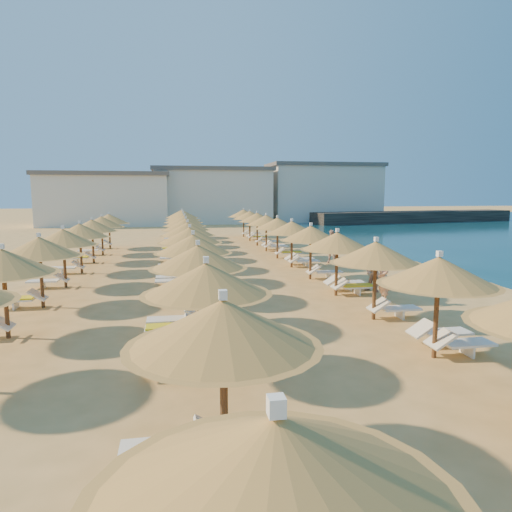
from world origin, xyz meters
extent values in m
plane|color=#E5AE64|center=(0.00, 0.00, 0.00)|extent=(220.00, 220.00, 0.00)
cube|color=black|center=(28.54, 42.43, 0.75)|extent=(30.25, 8.94, 1.50)
cube|color=beige|center=(-12.15, 44.06, 3.00)|extent=(15.00, 8.00, 6.00)
cube|color=#59514C|center=(-12.15, 44.06, 6.25)|extent=(15.60, 8.48, 0.50)
cube|color=beige|center=(1.20, 46.33, 3.40)|extent=(15.00, 8.00, 6.80)
cube|color=#59514C|center=(1.20, 46.33, 7.05)|extent=(15.60, 8.48, 0.50)
cube|color=beige|center=(17.18, 47.85, 3.80)|extent=(15.00, 8.00, 7.60)
cube|color=#59514C|center=(17.18, 47.85, 7.85)|extent=(15.60, 8.48, 0.50)
cylinder|color=brown|center=(2.35, -5.43, 1.04)|extent=(0.12, 0.12, 2.07)
cone|color=brown|center=(2.35, -5.43, 2.17)|extent=(2.69, 2.69, 0.69)
cone|color=brown|center=(2.35, -5.43, 1.88)|extent=(2.91, 2.91, 0.12)
cube|color=white|center=(2.35, -5.43, 2.58)|extent=(0.12, 0.12, 0.14)
cylinder|color=brown|center=(2.35, -1.95, 1.04)|extent=(0.12, 0.12, 2.07)
cone|color=brown|center=(2.35, -1.95, 2.17)|extent=(2.69, 2.69, 0.69)
cone|color=brown|center=(2.35, -1.95, 1.88)|extent=(2.91, 2.91, 0.12)
cube|color=white|center=(2.35, -1.95, 2.58)|extent=(0.12, 0.12, 0.14)
cylinder|color=brown|center=(2.35, 1.53, 1.04)|extent=(0.12, 0.12, 2.07)
cone|color=brown|center=(2.35, 1.53, 2.17)|extent=(2.69, 2.69, 0.69)
cone|color=brown|center=(2.35, 1.53, 1.88)|extent=(2.91, 2.91, 0.12)
cube|color=white|center=(2.35, 1.53, 2.58)|extent=(0.12, 0.12, 0.14)
cylinder|color=brown|center=(2.35, 5.01, 1.04)|extent=(0.12, 0.12, 2.07)
cone|color=brown|center=(2.35, 5.01, 2.17)|extent=(2.69, 2.69, 0.69)
cone|color=brown|center=(2.35, 5.01, 1.88)|extent=(2.91, 2.91, 0.12)
cube|color=white|center=(2.35, 5.01, 2.58)|extent=(0.12, 0.12, 0.14)
cylinder|color=brown|center=(2.35, 8.48, 1.04)|extent=(0.12, 0.12, 2.07)
cone|color=brown|center=(2.35, 8.48, 2.17)|extent=(2.69, 2.69, 0.69)
cone|color=brown|center=(2.35, 8.48, 1.88)|extent=(2.91, 2.91, 0.12)
cube|color=white|center=(2.35, 8.48, 2.58)|extent=(0.12, 0.12, 0.14)
cylinder|color=brown|center=(2.35, 11.96, 1.04)|extent=(0.12, 0.12, 2.07)
cone|color=brown|center=(2.35, 11.96, 2.17)|extent=(2.69, 2.69, 0.69)
cone|color=brown|center=(2.35, 11.96, 1.88)|extent=(2.91, 2.91, 0.12)
cube|color=white|center=(2.35, 11.96, 2.58)|extent=(0.12, 0.12, 0.14)
cylinder|color=brown|center=(2.35, 15.44, 1.04)|extent=(0.12, 0.12, 2.07)
cone|color=brown|center=(2.35, 15.44, 2.17)|extent=(2.69, 2.69, 0.69)
cone|color=brown|center=(2.35, 15.44, 1.88)|extent=(2.91, 2.91, 0.12)
cube|color=white|center=(2.35, 15.44, 2.58)|extent=(0.12, 0.12, 0.14)
cylinder|color=brown|center=(2.35, 18.92, 1.04)|extent=(0.12, 0.12, 2.07)
cone|color=brown|center=(2.35, 18.92, 2.17)|extent=(2.69, 2.69, 0.69)
cone|color=brown|center=(2.35, 18.92, 1.88)|extent=(2.91, 2.91, 0.12)
cube|color=white|center=(2.35, 18.92, 2.58)|extent=(0.12, 0.12, 0.14)
cylinder|color=brown|center=(2.35, 22.39, 1.04)|extent=(0.12, 0.12, 2.07)
cone|color=brown|center=(2.35, 22.39, 2.17)|extent=(2.69, 2.69, 0.69)
cone|color=brown|center=(2.35, 22.39, 1.88)|extent=(2.91, 2.91, 0.12)
cube|color=white|center=(2.35, 22.39, 2.58)|extent=(0.12, 0.12, 0.14)
cylinder|color=brown|center=(2.35, 25.87, 1.04)|extent=(0.12, 0.12, 2.07)
cone|color=brown|center=(2.35, 25.87, 2.17)|extent=(2.69, 2.69, 0.69)
cone|color=brown|center=(2.35, 25.87, 1.88)|extent=(2.91, 2.91, 0.12)
cube|color=white|center=(2.35, 25.87, 2.58)|extent=(0.12, 0.12, 0.14)
cone|color=brown|center=(-3.20, -12.38, 2.17)|extent=(2.69, 2.69, 0.69)
cone|color=brown|center=(-3.20, -12.38, 1.88)|extent=(2.91, 2.91, 0.12)
cube|color=white|center=(-3.20, -12.38, 2.58)|extent=(0.12, 0.12, 0.14)
cylinder|color=brown|center=(-3.20, -8.90, 1.04)|extent=(0.12, 0.12, 2.07)
cone|color=brown|center=(-3.20, -8.90, 2.17)|extent=(2.69, 2.69, 0.69)
cone|color=brown|center=(-3.20, -8.90, 1.88)|extent=(2.91, 2.91, 0.12)
cube|color=white|center=(-3.20, -8.90, 2.58)|extent=(0.12, 0.12, 0.14)
cylinder|color=brown|center=(-3.20, -5.43, 1.04)|extent=(0.12, 0.12, 2.07)
cone|color=brown|center=(-3.20, -5.43, 2.17)|extent=(2.69, 2.69, 0.69)
cone|color=brown|center=(-3.20, -5.43, 1.88)|extent=(2.91, 2.91, 0.12)
cube|color=white|center=(-3.20, -5.43, 2.58)|extent=(0.12, 0.12, 0.14)
cylinder|color=brown|center=(-3.20, -1.95, 1.04)|extent=(0.12, 0.12, 2.07)
cone|color=brown|center=(-3.20, -1.95, 2.17)|extent=(2.69, 2.69, 0.69)
cone|color=brown|center=(-3.20, -1.95, 1.88)|extent=(2.91, 2.91, 0.12)
cube|color=white|center=(-3.20, -1.95, 2.58)|extent=(0.12, 0.12, 0.14)
cylinder|color=brown|center=(-3.20, 1.53, 1.04)|extent=(0.12, 0.12, 2.07)
cone|color=brown|center=(-3.20, 1.53, 2.17)|extent=(2.69, 2.69, 0.69)
cone|color=brown|center=(-3.20, 1.53, 1.88)|extent=(2.91, 2.91, 0.12)
cube|color=white|center=(-3.20, 1.53, 2.58)|extent=(0.12, 0.12, 0.14)
cylinder|color=brown|center=(-3.20, 5.01, 1.04)|extent=(0.12, 0.12, 2.07)
cone|color=brown|center=(-3.20, 5.01, 2.17)|extent=(2.69, 2.69, 0.69)
cone|color=brown|center=(-3.20, 5.01, 1.88)|extent=(2.91, 2.91, 0.12)
cube|color=white|center=(-3.20, 5.01, 2.58)|extent=(0.12, 0.12, 0.14)
cylinder|color=brown|center=(-3.20, 8.48, 1.04)|extent=(0.12, 0.12, 2.07)
cone|color=brown|center=(-3.20, 8.48, 2.17)|extent=(2.69, 2.69, 0.69)
cone|color=brown|center=(-3.20, 8.48, 1.88)|extent=(2.91, 2.91, 0.12)
cube|color=white|center=(-3.20, 8.48, 2.58)|extent=(0.12, 0.12, 0.14)
cylinder|color=brown|center=(-3.20, 11.96, 1.04)|extent=(0.12, 0.12, 2.07)
cone|color=brown|center=(-3.20, 11.96, 2.17)|extent=(2.69, 2.69, 0.69)
cone|color=brown|center=(-3.20, 11.96, 1.88)|extent=(2.91, 2.91, 0.12)
cube|color=white|center=(-3.20, 11.96, 2.58)|extent=(0.12, 0.12, 0.14)
cylinder|color=brown|center=(-3.20, 15.44, 1.04)|extent=(0.12, 0.12, 2.07)
cone|color=brown|center=(-3.20, 15.44, 2.17)|extent=(2.69, 2.69, 0.69)
cone|color=brown|center=(-3.20, 15.44, 1.88)|extent=(2.91, 2.91, 0.12)
cube|color=white|center=(-3.20, 15.44, 2.58)|extent=(0.12, 0.12, 0.14)
cylinder|color=brown|center=(-3.20, 18.92, 1.04)|extent=(0.12, 0.12, 2.07)
cone|color=brown|center=(-3.20, 18.92, 2.17)|extent=(2.69, 2.69, 0.69)
cone|color=brown|center=(-3.20, 18.92, 1.88)|extent=(2.91, 2.91, 0.12)
cube|color=white|center=(-3.20, 18.92, 2.58)|extent=(0.12, 0.12, 0.14)
cylinder|color=brown|center=(-3.20, 22.39, 1.04)|extent=(0.12, 0.12, 2.07)
cone|color=brown|center=(-3.20, 22.39, 2.17)|extent=(2.69, 2.69, 0.69)
cone|color=brown|center=(-3.20, 22.39, 1.88)|extent=(2.91, 2.91, 0.12)
cube|color=white|center=(-3.20, 22.39, 2.58)|extent=(0.12, 0.12, 0.14)
cylinder|color=brown|center=(-3.20, 25.87, 1.04)|extent=(0.12, 0.12, 2.07)
cone|color=brown|center=(-3.20, 25.87, 2.17)|extent=(2.69, 2.69, 0.69)
cone|color=brown|center=(-3.20, 25.87, 1.88)|extent=(2.91, 2.91, 0.12)
cube|color=white|center=(-3.20, 25.87, 2.58)|extent=(0.12, 0.12, 0.14)
cylinder|color=brown|center=(-8.50, -1.95, 1.04)|extent=(0.12, 0.12, 2.07)
cone|color=brown|center=(-8.50, -1.95, 2.17)|extent=(2.69, 2.69, 0.69)
cone|color=brown|center=(-8.50, -1.95, 1.88)|extent=(2.91, 2.91, 0.12)
cube|color=white|center=(-8.50, -1.95, 2.58)|extent=(0.12, 0.12, 0.14)
cylinder|color=brown|center=(-8.50, 1.53, 1.04)|extent=(0.12, 0.12, 2.07)
cone|color=brown|center=(-8.50, 1.53, 2.17)|extent=(2.69, 2.69, 0.69)
cone|color=brown|center=(-8.50, 1.53, 1.88)|extent=(2.91, 2.91, 0.12)
cube|color=white|center=(-8.50, 1.53, 2.58)|extent=(0.12, 0.12, 0.14)
cylinder|color=brown|center=(-8.50, 5.01, 1.04)|extent=(0.12, 0.12, 2.07)
cone|color=brown|center=(-8.50, 5.01, 2.17)|extent=(2.69, 2.69, 0.69)
cone|color=brown|center=(-8.50, 5.01, 1.88)|extent=(2.91, 2.91, 0.12)
cube|color=white|center=(-8.50, 5.01, 2.58)|extent=(0.12, 0.12, 0.14)
cylinder|color=brown|center=(-8.50, 8.48, 1.04)|extent=(0.12, 0.12, 2.07)
cone|color=brown|center=(-8.50, 8.48, 2.17)|extent=(2.69, 2.69, 0.69)
cone|color=brown|center=(-8.50, 8.48, 1.88)|extent=(2.91, 2.91, 0.12)
cube|color=white|center=(-8.50, 8.48, 2.58)|extent=(0.12, 0.12, 0.14)
cylinder|color=brown|center=(-8.50, 11.96, 1.04)|extent=(0.12, 0.12, 2.07)
cone|color=brown|center=(-8.50, 11.96, 2.17)|extent=(2.69, 2.69, 0.69)
cone|color=brown|center=(-8.50, 11.96, 1.88)|extent=(2.91, 2.91, 0.12)
cube|color=white|center=(-8.50, 11.96, 2.58)|extent=(0.12, 0.12, 0.14)
cylinder|color=brown|center=(-8.50, 15.44, 1.04)|extent=(0.12, 0.12, 2.07)
cone|color=brown|center=(-8.50, 15.44, 2.17)|extent=(2.69, 2.69, 0.69)
cone|color=brown|center=(-8.50, 15.44, 1.88)|extent=(2.91, 2.91, 0.12)
cube|color=white|center=(-8.50, 15.44, 2.58)|extent=(0.12, 0.12, 0.14)
cylinder|color=brown|center=(-8.50, 18.92, 1.04)|extent=(0.12, 0.12, 2.07)
cone|color=brown|center=(-8.50, 18.92, 2.17)|extent=(2.69, 2.69, 0.69)
cone|color=brown|center=(-8.50, 18.92, 1.88)|extent=(2.91, 2.91, 0.12)
cube|color=white|center=(-8.50, 18.92, 2.58)|extent=(0.12, 0.12, 0.14)
cube|color=white|center=(-4.10, -8.90, 0.32)|extent=(1.26, 0.62, 0.06)
cube|color=white|center=(-4.10, -8.90, 0.16)|extent=(0.06, 0.55, 0.32)
cube|color=white|center=(-3.36, -8.90, 0.46)|extent=(0.58, 0.62, 0.40)
cube|color=white|center=(-4.10, -9.80, 0.32)|extent=(1.26, 0.62, 0.06)
cube|color=white|center=(-4.10, -9.80, 0.16)|extent=(0.06, 0.55, 0.32)
cube|color=white|center=(-3.36, -9.80, 0.46)|extent=(0.58, 0.62, 0.40)
cube|color=white|center=(3.25, -5.43, 0.32)|extent=(1.26, 0.62, 0.06)
cube|color=white|center=(3.25, -5.43, 0.16)|extent=(0.06, 0.55, 0.32)
cube|color=white|center=(2.50, -5.43, 0.46)|extent=(0.58, 0.62, 0.40)
cube|color=white|center=(3.25, -4.53, 0.32)|extent=(1.26, 0.62, 0.06)
cube|color=white|center=(3.25, -4.53, 0.16)|extent=(0.06, 0.55, 0.32)
cube|color=white|center=(2.50, -4.53, 0.46)|extent=(0.58, 0.62, 0.40)
cube|color=white|center=(-4.10, -5.43, 0.32)|extent=(1.26, 0.62, 0.06)
cube|color=white|center=(-4.10, -5.43, 0.16)|extent=(0.06, 0.55, 0.32)
cube|color=white|center=(-3.36, -5.43, 0.46)|extent=(0.58, 0.62, 0.40)
cube|color=white|center=(3.25, -1.95, 0.32)|extent=(1.26, 0.62, 0.06)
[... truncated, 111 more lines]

